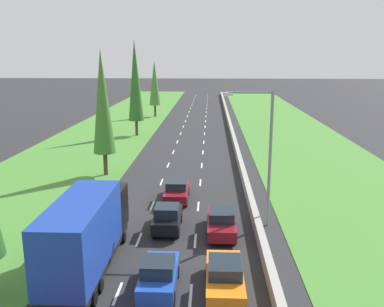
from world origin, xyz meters
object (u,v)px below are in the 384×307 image
(black_hatchback_centre_lane, at_px, (167,217))
(poplar_tree_third, at_px, (135,81))
(poplar_tree_fourth, at_px, (155,83))
(orange_sedan_right_lane, at_px, (225,276))
(maroon_sedan_centre_lane, at_px, (177,190))
(poplar_tree_second, at_px, (103,102))
(blue_hatchback_centre_lane, at_px, (159,275))
(street_light_mast, at_px, (265,149))
(maroon_sedan_right_lane, at_px, (221,222))
(blue_box_truck_left_lane, at_px, (87,232))

(black_hatchback_centre_lane, distance_m, poplar_tree_third, 34.20)
(poplar_tree_fourth, bearing_deg, black_hatchback_centre_lane, -81.60)
(orange_sedan_right_lane, height_order, maroon_sedan_centre_lane, same)
(poplar_tree_third, xyz_separation_m, poplar_tree_fourth, (0.14, 18.95, -1.50))
(maroon_sedan_centre_lane, xyz_separation_m, poplar_tree_third, (-7.91, 26.91, 6.91))
(poplar_tree_second, height_order, poplar_tree_fourth, poplar_tree_second)
(black_hatchback_centre_lane, bearing_deg, orange_sedan_right_lane, -64.07)
(blue_hatchback_centre_lane, height_order, street_light_mast, street_light_mast)
(orange_sedan_right_lane, distance_m, street_light_mast, 9.72)
(maroon_sedan_centre_lane, bearing_deg, orange_sedan_right_lane, -75.47)
(poplar_tree_fourth, bearing_deg, blue_hatchback_centre_lane, -82.30)
(black_hatchback_centre_lane, height_order, poplar_tree_third, poplar_tree_third)
(orange_sedan_right_lane, bearing_deg, poplar_tree_third, 105.78)
(poplar_tree_second, bearing_deg, poplar_tree_fourth, 90.62)
(maroon_sedan_centre_lane, relative_size, maroon_sedan_right_lane, 1.00)
(poplar_tree_second, height_order, street_light_mast, poplar_tree_second)
(poplar_tree_third, height_order, street_light_mast, poplar_tree_third)
(blue_box_truck_left_lane, height_order, poplar_tree_third, poplar_tree_third)
(orange_sedan_right_lane, relative_size, maroon_sedan_right_lane, 1.00)
(maroon_sedan_right_lane, xyz_separation_m, poplar_tree_fourth, (-11.10, 52.03, 5.41))
(blue_box_truck_left_lane, distance_m, street_light_mast, 12.22)
(poplar_tree_fourth, distance_m, street_light_mast, 52.41)
(blue_hatchback_centre_lane, relative_size, poplar_tree_third, 0.29)
(black_hatchback_centre_lane, xyz_separation_m, maroon_sedan_right_lane, (3.49, -0.48, -0.02))
(black_hatchback_centre_lane, bearing_deg, poplar_tree_fourth, 98.40)
(poplar_tree_fourth, relative_size, street_light_mast, 1.15)
(blue_hatchback_centre_lane, relative_size, blue_box_truck_left_lane, 0.41)
(poplar_tree_second, bearing_deg, blue_box_truck_left_lane, -78.74)
(blue_box_truck_left_lane, height_order, maroon_sedan_right_lane, blue_box_truck_left_lane)
(orange_sedan_right_lane, relative_size, poplar_tree_third, 0.34)
(orange_sedan_right_lane, xyz_separation_m, blue_box_truck_left_lane, (-7.10, 1.68, 1.37))
(blue_hatchback_centre_lane, height_order, blue_box_truck_left_lane, blue_box_truck_left_lane)
(maroon_sedan_centre_lane, distance_m, poplar_tree_third, 28.89)
(black_hatchback_centre_lane, bearing_deg, poplar_tree_second, 119.92)
(black_hatchback_centre_lane, height_order, street_light_mast, street_light_mast)
(poplar_tree_third, bearing_deg, street_light_mast, -66.07)
(maroon_sedan_centre_lane, bearing_deg, poplar_tree_second, 137.20)
(black_hatchback_centre_lane, bearing_deg, street_light_mast, 9.19)
(poplar_tree_fourth, xyz_separation_m, street_light_mast, (13.88, -50.53, -0.99))
(street_light_mast, bearing_deg, maroon_sedan_right_lane, -151.71)
(poplar_tree_second, height_order, poplar_tree_third, poplar_tree_third)
(black_hatchback_centre_lane, relative_size, poplar_tree_second, 0.33)
(blue_hatchback_centre_lane, relative_size, maroon_sedan_right_lane, 0.87)
(orange_sedan_right_lane, bearing_deg, maroon_sedan_centre_lane, 104.53)
(orange_sedan_right_lane, xyz_separation_m, maroon_sedan_right_lane, (-0.00, 6.70, 0.00))
(blue_hatchback_centre_lane, bearing_deg, orange_sedan_right_lane, 1.48)
(orange_sedan_right_lane, bearing_deg, poplar_tree_second, 118.50)
(maroon_sedan_right_lane, height_order, poplar_tree_third, poplar_tree_third)
(maroon_sedan_right_lane, bearing_deg, orange_sedan_right_lane, -89.98)
(black_hatchback_centre_lane, xyz_separation_m, street_light_mast, (6.26, 1.01, 4.40))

